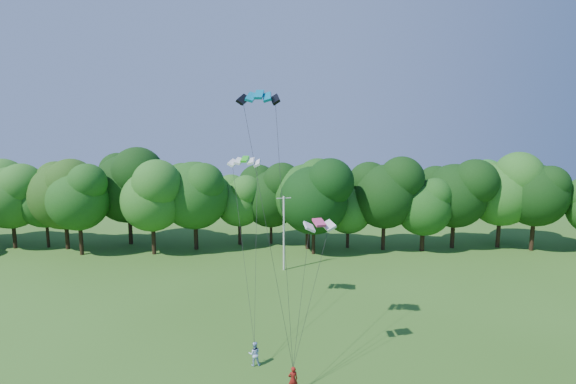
{
  "coord_description": "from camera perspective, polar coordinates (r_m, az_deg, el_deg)",
  "views": [
    {
      "loc": [
        -0.03,
        -19.87,
        15.87
      ],
      "look_at": [
        -0.22,
        13.0,
        10.87
      ],
      "focal_mm": 28.0,
      "sensor_mm": 36.0,
      "label": 1
    }
  ],
  "objects": [
    {
      "name": "kite_green",
      "position": [
        36.31,
        -5.51,
        4.17
      ],
      "size": [
        2.68,
        1.45,
        0.49
      ],
      "rotation": [
        0.0,
        0.0,
        -0.12
      ],
      "color": "#2CD31F",
      "rests_on": "ground"
    },
    {
      "name": "kite_flyer_left",
      "position": [
        28.93,
        0.63,
        -22.7
      ],
      "size": [
        0.67,
        0.52,
        1.63
      ],
      "primitive_type": "imported",
      "rotation": [
        0.0,
        0.0,
        3.39
      ],
      "color": "maroon",
      "rests_on": "ground"
    },
    {
      "name": "kite_flyer_right",
      "position": [
        31.63,
        -4.28,
        -19.8
      ],
      "size": [
        0.86,
        0.7,
        1.62
      ],
      "primitive_type": "imported",
      "rotation": [
        0.0,
        0.0,
        3.26
      ],
      "color": "#B5D2FB",
      "rests_on": "ground"
    },
    {
      "name": "tree_back_center",
      "position": [
        54.17,
        3.31,
        0.62
      ],
      "size": [
        9.15,
        9.15,
        13.31
      ],
      "color": "black",
      "rests_on": "ground"
    },
    {
      "name": "kite_pink",
      "position": [
        28.56,
        3.97,
        -3.89
      ],
      "size": [
        2.18,
        1.5,
        0.4
      ],
      "rotation": [
        0.0,
        0.0,
        0.3
      ],
      "color": "#D03972",
      "rests_on": "ground"
    },
    {
      "name": "tree_back_east",
      "position": [
        66.66,
        25.48,
        0.6
      ],
      "size": [
        8.27,
        8.27,
        12.03
      ],
      "color": "black",
      "rests_on": "ground"
    },
    {
      "name": "kite_teal",
      "position": [
        28.83,
        -3.69,
        12.24
      ],
      "size": [
        2.64,
        1.31,
        0.67
      ],
      "rotation": [
        0.0,
        0.0,
        -0.08
      ],
      "color": "#057298",
      "rests_on": "ground"
    },
    {
      "name": "tree_back_west",
      "position": [
        62.93,
        -26.65,
        0.9
      ],
      "size": [
        9.23,
        9.23,
        13.43
      ],
      "color": "#3A2A17",
      "rests_on": "ground"
    },
    {
      "name": "utility_pole",
      "position": [
        48.85,
        -0.54,
        -5.15
      ],
      "size": [
        1.58,
        0.59,
        8.19
      ],
      "rotation": [
        0.0,
        0.0,
        0.32
      ],
      "color": "silver",
      "rests_on": "ground"
    }
  ]
}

